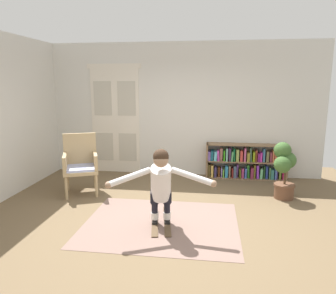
# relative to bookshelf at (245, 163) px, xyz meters

# --- Properties ---
(ground_plane) EXTENTS (7.20, 7.20, 0.00)m
(ground_plane) POSITION_rel_bookshelf_xyz_m (-1.36, -2.39, -0.34)
(ground_plane) COLOR brown
(back_wall) EXTENTS (6.00, 0.10, 2.90)m
(back_wall) POSITION_rel_bookshelf_xyz_m (-1.36, 0.21, 1.11)
(back_wall) COLOR silver
(back_wall) RESTS_ON ground
(double_door) EXTENTS (1.22, 0.05, 2.45)m
(double_door) POSITION_rel_bookshelf_xyz_m (-2.90, 0.15, 0.89)
(double_door) COLOR silver
(double_door) RESTS_ON ground
(rug) EXTENTS (2.23, 1.82, 0.01)m
(rug) POSITION_rel_bookshelf_xyz_m (-1.43, -2.50, -0.34)
(rug) COLOR #80655B
(rug) RESTS_ON ground
(bookshelf) EXTENTS (1.70, 0.30, 0.75)m
(bookshelf) POSITION_rel_bookshelf_xyz_m (0.00, 0.00, 0.00)
(bookshelf) COLOR #806346
(bookshelf) RESTS_ON ground
(wicker_chair) EXTENTS (0.79, 0.79, 1.10)m
(wicker_chair) POSITION_rel_bookshelf_xyz_m (-3.13, -1.35, 0.24)
(wicker_chair) COLOR tan
(wicker_chair) RESTS_ON ground
(potted_plant) EXTENTS (0.41, 0.45, 1.01)m
(potted_plant) POSITION_rel_bookshelf_xyz_m (0.56, -1.16, 0.21)
(potted_plant) COLOR brown
(potted_plant) RESTS_ON ground
(skis_pair) EXTENTS (0.42, 0.94, 0.07)m
(skis_pair) POSITION_rel_bookshelf_xyz_m (-1.44, -2.47, -0.32)
(skis_pair) COLOR brown
(skis_pair) RESTS_ON rug
(person_skier) EXTENTS (1.43, 0.74, 1.11)m
(person_skier) POSITION_rel_bookshelf_xyz_m (-1.40, -2.67, 0.35)
(person_skier) COLOR white
(person_skier) RESTS_ON skis_pair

